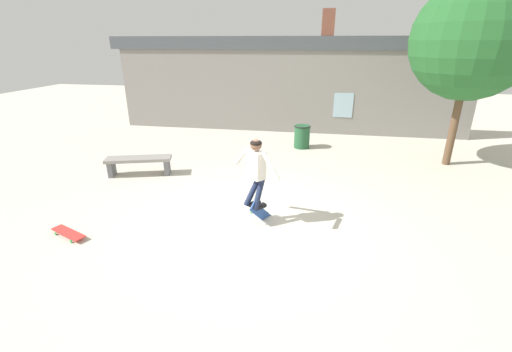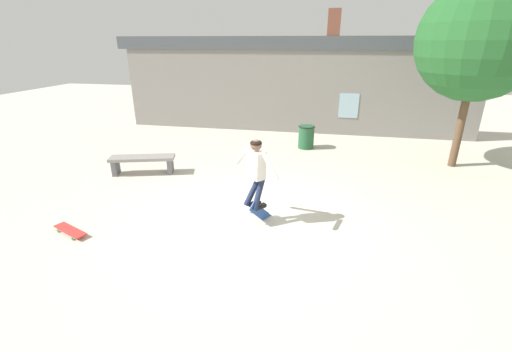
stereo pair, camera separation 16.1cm
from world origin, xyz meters
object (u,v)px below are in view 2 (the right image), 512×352
at_px(park_bench, 143,161).
at_px(skateboard_resting, 70,230).
at_px(skater, 256,168).
at_px(skateboard_flipping, 261,213).
at_px(trash_bin, 306,136).
at_px(tree_right, 479,41).

distance_m(park_bench, skateboard_resting, 3.15).
xyz_separation_m(skater, skateboard_flipping, (0.10, 0.04, -0.96)).
relative_size(trash_bin, skateboard_resting, 0.92).
distance_m(tree_right, skateboard_flipping, 7.17).
bearing_deg(trash_bin, tree_right, -12.36).
relative_size(skater, skateboard_flipping, 1.89).
bearing_deg(park_bench, trash_bin, 21.83).
bearing_deg(skater, trash_bin, 32.48).
height_order(trash_bin, skateboard_flipping, trash_bin).
height_order(trash_bin, skateboard_resting, trash_bin).
relative_size(trash_bin, skateboard_flipping, 1.04).
bearing_deg(skater, tree_right, -9.08).
relative_size(park_bench, skater, 1.27).
bearing_deg(skater, skateboard_flipping, -30.55).
distance_m(trash_bin, skateboard_flipping, 5.26).
distance_m(park_bench, skateboard_flipping, 4.11).
bearing_deg(trash_bin, skateboard_flipping, -95.75).
relative_size(tree_right, skateboard_flipping, 6.74).
bearing_deg(skater, skateboard_resting, 148.21).
distance_m(trash_bin, skateboard_resting, 7.52).
bearing_deg(skateboard_resting, tree_right, -124.02).
distance_m(tree_right, park_bench, 9.21).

